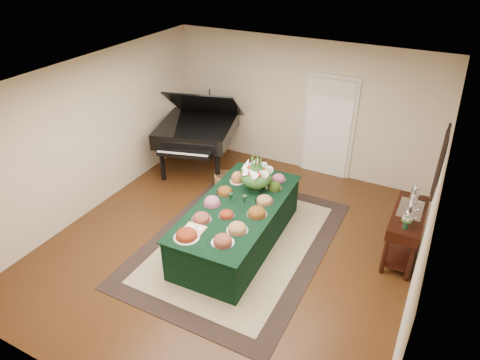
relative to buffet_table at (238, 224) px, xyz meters
The scene contains 14 objects.
ground 0.38m from the buffet_table, 136.95° to the right, with size 6.00×6.00×0.00m, color black.
area_rug 0.36m from the buffet_table, 17.19° to the left, with size 2.70×3.78×0.01m.
kitchen_doorway 3.02m from the buffet_table, 79.74° to the left, with size 1.05×0.07×2.10m.
buffet_table is the anchor object (origin of this frame).
food_platters 0.41m from the buffet_table, 165.18° to the right, with size 1.06×2.37×0.15m.
cutting_board 0.97m from the buffet_table, 107.39° to the right, with size 0.32×0.32×0.10m.
green_goblets 0.45m from the buffet_table, 119.60° to the left, with size 0.29×0.12×0.18m.
floral_centerpiece 0.87m from the buffet_table, 84.04° to the left, with size 0.53×0.53×0.53m.
grand_piano 2.71m from the buffet_table, 135.72° to the left, with size 1.84×2.05×1.79m.
wicker_basket 1.83m from the buffet_table, 126.15° to the left, with size 0.39×0.39×0.25m, color olive.
mahogany_sideboard 2.59m from the buffet_table, 19.76° to the left, with size 0.45×1.20×0.83m.
tea_service 2.66m from the buffet_table, 21.11° to the left, with size 0.34×0.74×0.30m.
pink_bouquet 2.53m from the buffet_table, 10.35° to the left, with size 0.16×0.16×0.21m.
wall_painting 3.10m from the buffet_table, 18.22° to the left, with size 0.05×0.95×0.75m.
Camera 1 is at (2.65, -4.82, 4.46)m, focal length 32.00 mm.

